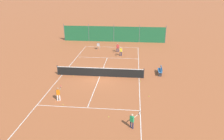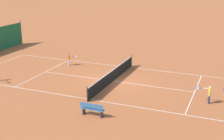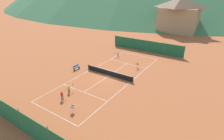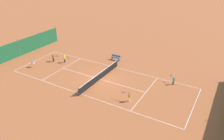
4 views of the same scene
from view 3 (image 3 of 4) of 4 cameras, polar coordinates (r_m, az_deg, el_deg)
ground_plane at (r=29.63m, az=-0.98°, el=-1.80°), size 600.00×600.00×0.00m
court_line_markings at (r=29.63m, az=-0.98°, el=-1.79°), size 8.25×23.85×0.01m
tennis_net at (r=29.42m, az=-0.99°, el=-0.92°), size 9.18×0.08×1.06m
windscreen_fence_far at (r=42.02m, az=11.07°, el=7.73°), size 17.28×0.08×2.90m
windscreen_fence_near at (r=20.15m, az=-27.53°, el=-14.74°), size 17.28×0.08×2.90m
player_near_service at (r=37.83m, az=1.93°, el=5.24°), size 0.76×0.79×1.10m
player_far_service at (r=25.33m, az=-13.88°, el=-5.68°), size 0.41×1.04×1.21m
player_near_baseline at (r=23.97m, az=-15.97°, el=-7.72°), size 0.41×1.08×1.26m
player_far_baseline at (r=32.53m, az=8.23°, el=1.77°), size 0.39×1.03×1.19m
tennis_ball_near_corner at (r=25.38m, az=0.61°, el=-6.58°), size 0.07×0.07×0.07m
tennis_ball_by_net_right at (r=28.51m, az=3.98°, el=-2.91°), size 0.07×0.07×0.07m
tennis_ball_alley_left at (r=36.36m, az=3.34°, el=3.37°), size 0.07×0.07×0.07m
tennis_ball_by_net_left at (r=32.61m, az=-6.16°, el=0.69°), size 0.07×0.07×0.07m
tennis_ball_alley_right at (r=33.57m, az=7.81°, el=1.32°), size 0.07×0.07×0.07m
tennis_ball_far_corner at (r=35.22m, az=-3.84°, el=2.63°), size 0.07×0.07×0.07m
ball_hopper at (r=21.48m, az=-12.86°, el=-11.73°), size 0.36×0.36×0.89m
courtside_bench at (r=32.32m, az=-11.58°, el=0.89°), size 0.36×1.50×0.84m
alpine_chalet at (r=64.50m, az=21.01°, el=16.50°), size 13.00×10.00×11.20m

